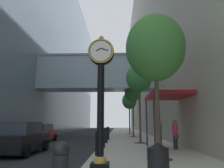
{
  "coord_description": "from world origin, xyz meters",
  "views": [
    {
      "loc": [
        1.3,
        -1.43,
        1.64
      ],
      "look_at": [
        0.84,
        14.9,
        4.69
      ],
      "focal_mm": 34.04,
      "sensor_mm": 36.0,
      "label": 1
    }
  ],
  "objects": [
    {
      "name": "bollard_third",
      "position": [
        0.33,
        9.0,
        0.77
      ],
      "size": [
        0.29,
        0.29,
        1.21
      ],
      "color": "black",
      "rests_on": "sidewalk_right"
    },
    {
      "name": "street_tree_mid_far",
      "position": [
        3.05,
        23.49,
        5.19
      ],
      "size": [
        1.9,
        1.9,
        6.21
      ],
      "color": "#333335",
      "rests_on": "sidewalk_right"
    },
    {
      "name": "car_red_near",
      "position": [
        -5.7,
        17.97,
        0.78
      ],
      "size": [
        2.03,
        4.59,
        1.6
      ],
      "color": "#AD191E",
      "rests_on": "ground"
    },
    {
      "name": "pedestrian_by_clock",
      "position": [
        3.79,
        11.81,
        1.1
      ],
      "size": [
        0.47,
        0.47,
        1.8
      ],
      "color": "#23232D",
      "rests_on": "sidewalk_right"
    },
    {
      "name": "street_tree_near",
      "position": [
        3.05,
        8.07,
        5.11
      ],
      "size": [
        2.74,
        2.74,
        6.56
      ],
      "color": "#333335",
      "rests_on": "sidewalk_right"
    },
    {
      "name": "bollard_fifth",
      "position": [
        0.33,
        15.72,
        0.77
      ],
      "size": [
        0.29,
        0.29,
        1.21
      ],
      "color": "black",
      "rests_on": "sidewalk_right"
    },
    {
      "name": "car_black_mid",
      "position": [
        -4.05,
        10.4,
        0.84
      ],
      "size": [
        2.09,
        4.07,
        1.73
      ],
      "color": "black",
      "rests_on": "ground"
    },
    {
      "name": "building_block_left",
      "position": [
        -12.41,
        29.94,
        15.22
      ],
      "size": [
        22.88,
        80.0,
        30.56
      ],
      "color": "slate",
      "rests_on": "ground"
    },
    {
      "name": "ground_plane",
      "position": [
        0.0,
        27.0,
        0.0
      ],
      "size": [
        110.0,
        110.0,
        0.0
      ],
      "primitive_type": "plane",
      "color": "#262628",
      "rests_on": "ground"
    },
    {
      "name": "street_tree_mid_near",
      "position": [
        3.05,
        15.78,
        5.34
      ],
      "size": [
        2.15,
        2.15,
        6.48
      ],
      "color": "#333335",
      "rests_on": "sidewalk_right"
    },
    {
      "name": "bollard_sixth",
      "position": [
        0.33,
        19.09,
        0.77
      ],
      "size": [
        0.29,
        0.29,
        1.21
      ],
      "color": "black",
      "rests_on": "sidewalk_right"
    },
    {
      "name": "storefront_awning",
      "position": [
        4.33,
        11.75,
        3.28
      ],
      "size": [
        2.4,
        3.6,
        3.3
      ],
      "color": "maroon",
      "rests_on": "sidewalk_right"
    },
    {
      "name": "pedestrian_walking",
      "position": [
        4.73,
        11.76,
        1.04
      ],
      "size": [
        0.39,
        0.49,
        1.7
      ],
      "color": "#23232D",
      "rests_on": "sidewalk_right"
    },
    {
      "name": "trash_bin",
      "position": [
        2.26,
        3.98,
        0.68
      ],
      "size": [
        0.53,
        0.53,
        1.05
      ],
      "color": "black",
      "rests_on": "sidewalk_right"
    },
    {
      "name": "street_clock",
      "position": [
        0.75,
        5.22,
        2.54
      ],
      "size": [
        0.84,
        0.55,
        4.38
      ],
      "color": "black",
      "rests_on": "sidewalk_right"
    },
    {
      "name": "street_tree_far",
      "position": [
        3.05,
        31.2,
        5.05
      ],
      "size": [
        2.23,
        2.23,
        6.23
      ],
      "color": "#333335",
      "rests_on": "sidewalk_right"
    },
    {
      "name": "building_block_right",
      "position": [
        10.07,
        30.0,
        16.84
      ],
      "size": [
        9.0,
        80.0,
        33.68
      ],
      "color": "#A89E89",
      "rests_on": "ground"
    },
    {
      "name": "bollard_fourth",
      "position": [
        0.33,
        12.36,
        0.77
      ],
      "size": [
        0.29,
        0.29,
        1.21
      ],
      "color": "black",
      "rests_on": "sidewalk_right"
    },
    {
      "name": "sidewalk_right",
      "position": [
        2.78,
        30.0,
        0.07
      ],
      "size": [
        5.57,
        80.0,
        0.14
      ],
      "primitive_type": "cube",
      "color": "beige",
      "rests_on": "ground"
    }
  ]
}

